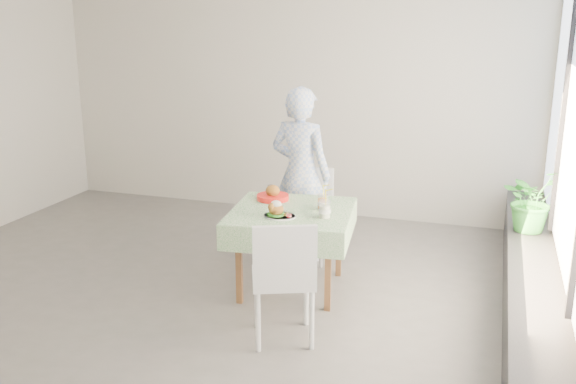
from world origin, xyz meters
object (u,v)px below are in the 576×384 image
(diner, at_px, (301,174))
(chair_far, at_px, (308,232))
(juice_cup_orange, at_px, (322,202))
(main_dish, at_px, (278,212))
(cafe_table, at_px, (292,240))
(potted_plant, at_px, (532,199))
(chair_near, at_px, (283,302))

(diner, bearing_deg, chair_far, 174.26)
(diner, xyz_separation_m, juice_cup_orange, (0.41, -0.67, -0.07))
(main_dish, bearing_deg, cafe_table, 77.57)
(potted_plant, bearing_deg, diner, -178.89)
(main_dish, xyz_separation_m, juice_cup_orange, (0.30, 0.34, 0.01))
(juice_cup_orange, bearing_deg, main_dish, -130.74)
(cafe_table, distance_m, chair_far, 0.78)
(cafe_table, xyz_separation_m, chair_near, (0.23, -0.91, -0.16))
(cafe_table, distance_m, main_dish, 0.40)
(cafe_table, bearing_deg, chair_far, 95.58)
(potted_plant, bearing_deg, main_dish, -152.81)
(chair_near, distance_m, juice_cup_orange, 1.14)
(cafe_table, height_order, chair_near, chair_near)
(chair_near, distance_m, diner, 1.83)
(chair_far, distance_m, main_dish, 1.11)
(main_dish, bearing_deg, diner, 96.21)
(diner, height_order, juice_cup_orange, diner)
(chair_far, bearing_deg, potted_plant, 1.83)
(cafe_table, distance_m, juice_cup_orange, 0.44)
(main_dish, bearing_deg, chair_near, -67.83)
(juice_cup_orange, bearing_deg, chair_near, -91.10)
(juice_cup_orange, bearing_deg, diner, 121.39)
(cafe_table, relative_size, diner, 0.67)
(diner, distance_m, juice_cup_orange, 0.78)
(juice_cup_orange, bearing_deg, chair_far, 116.56)
(chair_near, height_order, juice_cup_orange, juice_cup_orange)
(cafe_table, height_order, juice_cup_orange, juice_cup_orange)
(chair_near, xyz_separation_m, main_dish, (-0.28, 0.68, 0.49))
(main_dish, height_order, juice_cup_orange, juice_cup_orange)
(chair_far, xyz_separation_m, chair_near, (0.30, -1.67, 0.02))
(chair_far, bearing_deg, diner, 164.06)
(main_dish, distance_m, potted_plant, 2.30)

